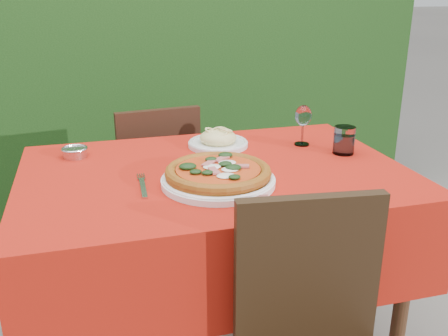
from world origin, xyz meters
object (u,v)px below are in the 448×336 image
object	(u,v)px
wine_glass	(303,117)
fork	(143,188)
pizza_plate	(218,175)
water_glass	(344,142)
chair_far	(156,179)
steel_ramekin	(75,153)
pasta_plate	(218,140)

from	to	relation	value
wine_glass	fork	size ratio (longest dim) A/B	0.72
pizza_plate	water_glass	world-z (taller)	water_glass
chair_far	steel_ramekin	size ratio (longest dim) A/B	9.79
water_glass	wine_glass	xyz separation A→B (m)	(-0.10, 0.14, 0.06)
pasta_plate	water_glass	world-z (taller)	water_glass
chair_far	wine_glass	size ratio (longest dim) A/B	5.32
fork	steel_ramekin	bearing A→B (deg)	121.30
water_glass	fork	world-z (taller)	water_glass
pasta_plate	fork	distance (m)	0.48
wine_glass	steel_ramekin	world-z (taller)	wine_glass
fork	steel_ramekin	world-z (taller)	steel_ramekin
steel_ramekin	pasta_plate	bearing A→B (deg)	-1.38
chair_far	pizza_plate	bearing A→B (deg)	89.66
water_glass	fork	xyz separation A→B (m)	(-0.74, -0.14, -0.04)
pasta_plate	steel_ramekin	bearing A→B (deg)	178.62
pizza_plate	wine_glass	world-z (taller)	wine_glass
water_glass	pizza_plate	bearing A→B (deg)	-162.01
pasta_plate	steel_ramekin	world-z (taller)	pasta_plate
steel_ramekin	fork	bearing A→B (deg)	-61.61
pizza_plate	pasta_plate	xyz separation A→B (m)	(0.10, 0.38, -0.01)
pizza_plate	fork	distance (m)	0.23
chair_far	water_glass	world-z (taller)	water_glass
wine_glass	steel_ramekin	bearing A→B (deg)	174.41
chair_far	wine_glass	xyz separation A→B (m)	(0.50, -0.50, 0.38)
water_glass	wine_glass	size ratio (longest dim) A/B	0.65
chair_far	fork	world-z (taller)	chair_far
fork	steel_ramekin	xyz separation A→B (m)	(-0.20, 0.36, 0.01)
chair_far	wine_glass	distance (m)	0.81
wine_glass	fork	bearing A→B (deg)	-156.25
chair_far	pizza_plate	xyz separation A→B (m)	(0.09, -0.81, 0.31)
steel_ramekin	chair_far	bearing A→B (deg)	51.12
chair_far	steel_ramekin	bearing A→B (deg)	44.60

